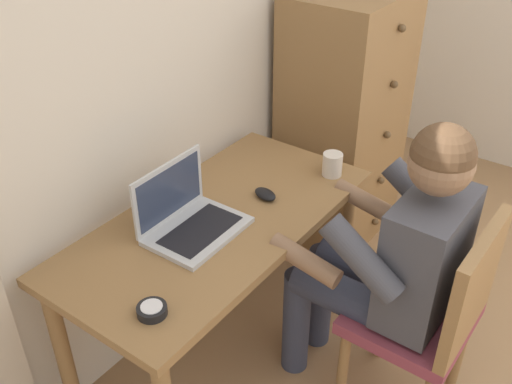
{
  "coord_description": "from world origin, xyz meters",
  "views": [
    {
      "loc": [
        -1.51,
        0.71,
        1.95
      ],
      "look_at": [
        -0.11,
        1.72,
        0.84
      ],
      "focal_mm": 40.7,
      "sensor_mm": 36.0,
      "label": 1
    }
  ],
  "objects_px": {
    "chair": "(432,314)",
    "person_seated": "(390,254)",
    "coffee_mug": "(333,164)",
    "desk": "(218,242)",
    "dresser": "(344,122)",
    "computer_mouse": "(265,194)",
    "desk_clock": "(152,310)",
    "laptop": "(188,217)"
  },
  "relations": [
    {
      "from": "chair",
      "to": "person_seated",
      "type": "xyz_separation_m",
      "value": [
        0.0,
        0.18,
        0.18
      ]
    },
    {
      "from": "coffee_mug",
      "to": "desk",
      "type": "bearing_deg",
      "value": 160.69
    },
    {
      "from": "dresser",
      "to": "chair",
      "type": "xyz_separation_m",
      "value": [
        -0.88,
        -0.84,
        -0.15
      ]
    },
    {
      "from": "desk",
      "to": "computer_mouse",
      "type": "bearing_deg",
      "value": -15.87
    },
    {
      "from": "dresser",
      "to": "desk_clock",
      "type": "height_order",
      "value": "dresser"
    },
    {
      "from": "person_seated",
      "to": "coffee_mug",
      "type": "height_order",
      "value": "person_seated"
    },
    {
      "from": "computer_mouse",
      "to": "desk_clock",
      "type": "relative_size",
      "value": 1.11
    },
    {
      "from": "computer_mouse",
      "to": "desk_clock",
      "type": "bearing_deg",
      "value": -157.96
    },
    {
      "from": "desk",
      "to": "coffee_mug",
      "type": "distance_m",
      "value": 0.57
    },
    {
      "from": "laptop",
      "to": "coffee_mug",
      "type": "relative_size",
      "value": 2.87
    },
    {
      "from": "desk",
      "to": "dresser",
      "type": "xyz_separation_m",
      "value": [
        1.12,
        0.09,
        0.03
      ]
    },
    {
      "from": "laptop",
      "to": "chair",
      "type": "bearing_deg",
      "value": -66.4
    },
    {
      "from": "coffee_mug",
      "to": "dresser",
      "type": "bearing_deg",
      "value": 24.04
    },
    {
      "from": "chair",
      "to": "coffee_mug",
      "type": "bearing_deg",
      "value": 64.33
    },
    {
      "from": "computer_mouse",
      "to": "coffee_mug",
      "type": "xyz_separation_m",
      "value": [
        0.3,
        -0.12,
        0.03
      ]
    },
    {
      "from": "dresser",
      "to": "computer_mouse",
      "type": "xyz_separation_m",
      "value": [
        -0.91,
        -0.15,
        0.1
      ]
    },
    {
      "from": "person_seated",
      "to": "computer_mouse",
      "type": "bearing_deg",
      "value": 92.99
    },
    {
      "from": "desk",
      "to": "chair",
      "type": "bearing_deg",
      "value": -72.38
    },
    {
      "from": "chair",
      "to": "laptop",
      "type": "distance_m",
      "value": 0.91
    },
    {
      "from": "desk",
      "to": "chair",
      "type": "height_order",
      "value": "chair"
    },
    {
      "from": "desk",
      "to": "laptop",
      "type": "relative_size",
      "value": 3.64
    },
    {
      "from": "laptop",
      "to": "coffee_mug",
      "type": "bearing_deg",
      "value": -19.57
    },
    {
      "from": "person_seated",
      "to": "computer_mouse",
      "type": "height_order",
      "value": "person_seated"
    },
    {
      "from": "desk",
      "to": "dresser",
      "type": "relative_size",
      "value": 0.96
    },
    {
      "from": "desk_clock",
      "to": "coffee_mug",
      "type": "height_order",
      "value": "coffee_mug"
    },
    {
      "from": "chair",
      "to": "laptop",
      "type": "bearing_deg",
      "value": 113.6
    },
    {
      "from": "dresser",
      "to": "laptop",
      "type": "xyz_separation_m",
      "value": [
        -1.23,
        -0.05,
        0.13
      ]
    },
    {
      "from": "desk",
      "to": "laptop",
      "type": "xyz_separation_m",
      "value": [
        -0.11,
        0.04,
        0.16
      ]
    },
    {
      "from": "desk",
      "to": "chair",
      "type": "xyz_separation_m",
      "value": [
        0.24,
        -0.75,
        -0.12
      ]
    },
    {
      "from": "desk",
      "to": "coffee_mug",
      "type": "bearing_deg",
      "value": -19.31
    },
    {
      "from": "person_seated",
      "to": "laptop",
      "type": "bearing_deg",
      "value": 119.71
    },
    {
      "from": "dresser",
      "to": "desk_clock",
      "type": "bearing_deg",
      "value": -171.5
    },
    {
      "from": "computer_mouse",
      "to": "coffee_mug",
      "type": "height_order",
      "value": "coffee_mug"
    },
    {
      "from": "chair",
      "to": "computer_mouse",
      "type": "relative_size",
      "value": 8.94
    },
    {
      "from": "person_seated",
      "to": "chair",
      "type": "bearing_deg",
      "value": -90.39
    },
    {
      "from": "laptop",
      "to": "dresser",
      "type": "bearing_deg",
      "value": 2.28
    },
    {
      "from": "desk",
      "to": "dresser",
      "type": "distance_m",
      "value": 1.12
    },
    {
      "from": "person_seated",
      "to": "laptop",
      "type": "relative_size",
      "value": 3.53
    },
    {
      "from": "desk",
      "to": "person_seated",
      "type": "distance_m",
      "value": 0.62
    },
    {
      "from": "dresser",
      "to": "coffee_mug",
      "type": "distance_m",
      "value": 0.67
    },
    {
      "from": "desk",
      "to": "desk_clock",
      "type": "relative_size",
      "value": 13.89
    },
    {
      "from": "desk_clock",
      "to": "coffee_mug",
      "type": "relative_size",
      "value": 0.75
    }
  ]
}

